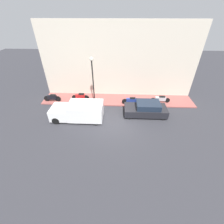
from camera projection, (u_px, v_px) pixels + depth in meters
The scene contains 10 objects.
ground_plane at pixel (117, 124), 13.74m from camera, with size 60.00×60.00×0.00m, color #2D2D33.
sidewalk at pixel (118, 100), 17.27m from camera, with size 2.60×16.92×0.11m.
building_facade at pixel (119, 62), 16.22m from camera, with size 0.30×16.92×7.97m.
parked_car at pixel (146, 109), 14.62m from camera, with size 1.85×4.08×1.39m.
delivery_van at pixel (78, 111), 13.94m from camera, with size 2.00×4.81×1.68m.
scooter_silver at pixel (160, 99), 16.48m from camera, with size 0.30×2.12×0.77m.
motorcycle_black at pixel (52, 98), 16.67m from camera, with size 0.30×1.89×0.83m.
motorcycle_red at pixel (80, 97), 16.76m from camera, with size 0.30×1.96×0.89m.
motorcycle_blue at pixel (131, 100), 16.19m from camera, with size 0.30×1.98×0.78m.
streetlamp at pixel (92, 73), 14.54m from camera, with size 0.38×0.38×4.99m.
Camera 1 is at (-10.66, -0.03, 8.75)m, focal length 24.00 mm.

